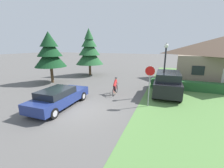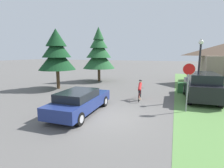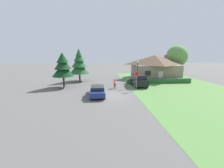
{
  "view_description": "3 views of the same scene",
  "coord_description": "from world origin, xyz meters",
  "px_view_note": "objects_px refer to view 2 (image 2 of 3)",
  "views": [
    {
      "loc": [
        5.16,
        -7.57,
        4.04
      ],
      "look_at": [
        0.96,
        3.33,
        1.04
      ],
      "focal_mm": 24.0,
      "sensor_mm": 36.0,
      "label": 1
    },
    {
      "loc": [
        3.29,
        -8.17,
        3.32
      ],
      "look_at": [
        -0.66,
        2.72,
        1.26
      ],
      "focal_mm": 28.0,
      "sensor_mm": 36.0,
      "label": 2
    },
    {
      "loc": [
        -1.15,
        -18.63,
        5.25
      ],
      "look_at": [
        0.44,
        2.03,
        1.09
      ],
      "focal_mm": 24.0,
      "sensor_mm": 36.0,
      "label": 3
    }
  ],
  "objects_px": {
    "parked_suv_right": "(202,86)",
    "conifer_tall_near": "(57,52)",
    "sedan_left_lane": "(80,101)",
    "stop_sign": "(188,78)",
    "street_lamp": "(199,61)",
    "cyclist": "(140,90)",
    "conifer_tall_far": "(99,53)"
  },
  "relations": [
    {
      "from": "conifer_tall_near",
      "to": "street_lamp",
      "type": "bearing_deg",
      "value": -2.09
    },
    {
      "from": "sedan_left_lane",
      "to": "cyclist",
      "type": "height_order",
      "value": "cyclist"
    },
    {
      "from": "stop_sign",
      "to": "street_lamp",
      "type": "height_order",
      "value": "street_lamp"
    },
    {
      "from": "stop_sign",
      "to": "conifer_tall_near",
      "type": "relative_size",
      "value": 0.5
    },
    {
      "from": "sedan_left_lane",
      "to": "parked_suv_right",
      "type": "height_order",
      "value": "parked_suv_right"
    },
    {
      "from": "sedan_left_lane",
      "to": "conifer_tall_far",
      "type": "relative_size",
      "value": 0.75
    },
    {
      "from": "cyclist",
      "to": "street_lamp",
      "type": "relative_size",
      "value": 0.41
    },
    {
      "from": "sedan_left_lane",
      "to": "parked_suv_right",
      "type": "distance_m",
      "value": 8.61
    },
    {
      "from": "stop_sign",
      "to": "street_lamp",
      "type": "distance_m",
      "value": 2.88
    },
    {
      "from": "cyclist",
      "to": "street_lamp",
      "type": "xyz_separation_m",
      "value": [
        3.78,
        1.02,
        2.07
      ]
    },
    {
      "from": "parked_suv_right",
      "to": "conifer_tall_near",
      "type": "distance_m",
      "value": 12.4
    },
    {
      "from": "street_lamp",
      "to": "parked_suv_right",
      "type": "bearing_deg",
      "value": 53.76
    },
    {
      "from": "stop_sign",
      "to": "street_lamp",
      "type": "relative_size",
      "value": 0.65
    },
    {
      "from": "stop_sign",
      "to": "street_lamp",
      "type": "xyz_separation_m",
      "value": [
        0.79,
        2.64,
        0.83
      ]
    },
    {
      "from": "sedan_left_lane",
      "to": "conifer_tall_far",
      "type": "xyz_separation_m",
      "value": [
        -3.65,
        10.77,
        2.7
      ]
    },
    {
      "from": "cyclist",
      "to": "street_lamp",
      "type": "height_order",
      "value": "street_lamp"
    },
    {
      "from": "street_lamp",
      "to": "conifer_tall_near",
      "type": "relative_size",
      "value": 0.77
    },
    {
      "from": "stop_sign",
      "to": "conifer_tall_near",
      "type": "bearing_deg",
      "value": -15.25
    },
    {
      "from": "parked_suv_right",
      "to": "conifer_tall_near",
      "type": "relative_size",
      "value": 0.83
    },
    {
      "from": "stop_sign",
      "to": "parked_suv_right",
      "type": "bearing_deg",
      "value": -109.61
    },
    {
      "from": "sedan_left_lane",
      "to": "conifer_tall_near",
      "type": "height_order",
      "value": "conifer_tall_near"
    },
    {
      "from": "sedan_left_lane",
      "to": "stop_sign",
      "type": "relative_size",
      "value": 1.7
    },
    {
      "from": "cyclist",
      "to": "parked_suv_right",
      "type": "relative_size",
      "value": 0.38
    },
    {
      "from": "sedan_left_lane",
      "to": "conifer_tall_far",
      "type": "distance_m",
      "value": 11.69
    },
    {
      "from": "conifer_tall_far",
      "to": "cyclist",
      "type": "bearing_deg",
      "value": -47.7
    },
    {
      "from": "parked_suv_right",
      "to": "stop_sign",
      "type": "height_order",
      "value": "stop_sign"
    },
    {
      "from": "street_lamp",
      "to": "conifer_tall_near",
      "type": "height_order",
      "value": "conifer_tall_near"
    },
    {
      "from": "sedan_left_lane",
      "to": "parked_suv_right",
      "type": "relative_size",
      "value": 1.03
    },
    {
      "from": "stop_sign",
      "to": "conifer_tall_far",
      "type": "bearing_deg",
      "value": -42.24
    },
    {
      "from": "conifer_tall_near",
      "to": "conifer_tall_far",
      "type": "height_order",
      "value": "conifer_tall_far"
    },
    {
      "from": "cyclist",
      "to": "conifer_tall_far",
      "type": "xyz_separation_m",
      "value": [
        -6.24,
        6.86,
        2.69
      ]
    },
    {
      "from": "cyclist",
      "to": "stop_sign",
      "type": "xyz_separation_m",
      "value": [
        3.0,
        -1.62,
        1.24
      ]
    }
  ]
}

